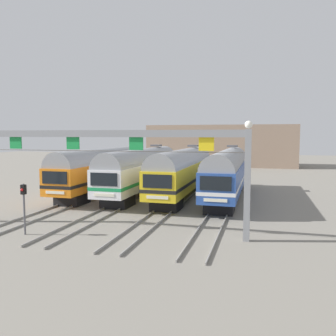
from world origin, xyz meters
TOP-DOWN VIEW (x-y plane):
  - ground_plane at (0.00, 0.00)m, footprint 160.00×160.00m
  - track_bed at (0.00, 17.00)m, footprint 14.62×70.00m
  - commuter_train_orange at (-6.56, -0.01)m, footprint 2.88×18.06m
  - commuter_train_white at (-2.19, -0.00)m, footprint 2.88×18.06m
  - commuter_train_yellow at (2.19, -0.00)m, footprint 2.88×18.06m
  - commuter_train_blue at (6.56, -0.00)m, footprint 2.88×18.06m
  - catenary_gantry at (0.00, -13.50)m, footprint 18.36×0.44m
  - yard_signal_mast at (-4.37, -15.73)m, footprint 0.28×0.35m
  - maintenance_building at (1.70, 37.82)m, footprint 29.00×10.00m

SIDE VIEW (x-z plane):
  - ground_plane at x=0.00m, z-range 0.00..0.00m
  - track_bed at x=0.00m, z-range 0.00..0.15m
  - yard_signal_mast at x=-4.37m, z-range 0.62..3.80m
  - commuter_train_orange at x=-6.56m, z-range 0.30..5.07m
  - commuter_train_white at x=-2.19m, z-range 0.16..5.21m
  - commuter_train_yellow at x=2.19m, z-range 0.16..5.21m
  - commuter_train_blue at x=6.56m, z-range 0.16..5.21m
  - maintenance_building at x=1.70m, z-range 0.00..8.10m
  - catenary_gantry at x=0.00m, z-range 1.66..8.63m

